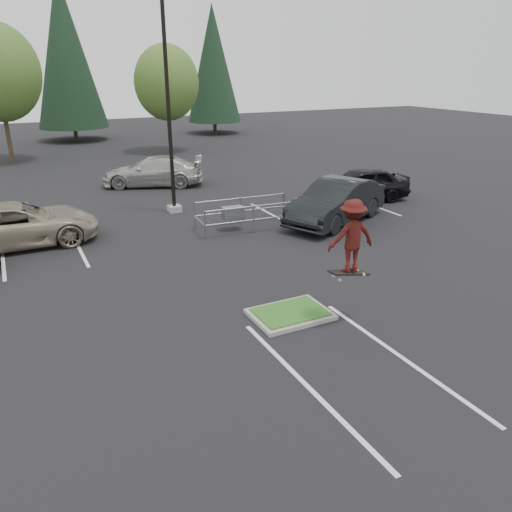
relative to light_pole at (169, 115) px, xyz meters
name	(u,v)px	position (x,y,z in m)	size (l,w,h in m)	color
ground	(290,316)	(-0.50, -12.00, -4.56)	(120.00, 120.00, 0.00)	black
grass_median	(290,314)	(-0.50, -12.00, -4.48)	(2.20, 1.60, 0.16)	gray
stall_lines	(177,256)	(-1.85, -5.98, -4.56)	(22.62, 17.60, 0.01)	silver
light_pole	(169,115)	(0.00, 0.00, 0.00)	(0.70, 0.60, 10.12)	gray
decid_c	(167,85)	(5.49, 17.83, 0.69)	(5.12, 5.12, 8.38)	#38281C
conif_b	(65,52)	(-0.50, 28.50, 3.29)	(6.38, 6.38, 14.50)	#38281C
conif_c	(213,64)	(13.50, 27.50, 2.29)	(5.50, 5.50, 12.50)	#38281C
cart_corral	(236,212)	(1.51, -3.97, -3.79)	(4.43, 1.85, 1.23)	gray
skateboarder	(352,237)	(0.70, -13.00, -2.04)	(1.36, 0.90, 2.19)	black
car_l_tan	(18,225)	(-7.00, -1.91, -3.71)	(2.82, 6.11, 1.70)	gray
car_r_charc	(336,202)	(6.00, -5.00, -3.60)	(2.03, 5.83, 1.92)	black
car_r_black	(361,184)	(9.50, -2.30, -3.69)	(2.06, 5.13, 1.75)	black
car_far_silver	(155,171)	(0.80, 6.00, -3.71)	(2.37, 5.83, 1.69)	#B0B0AA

